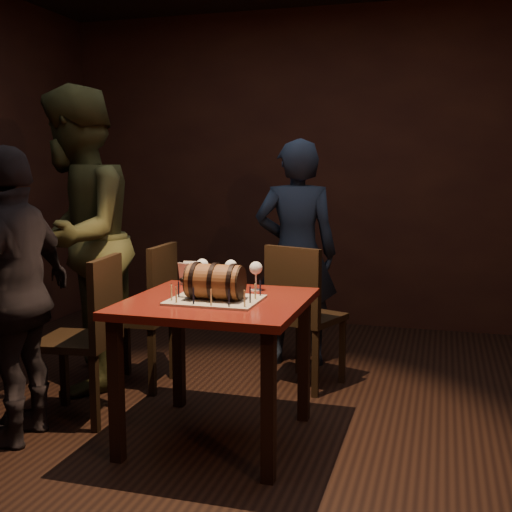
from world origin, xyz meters
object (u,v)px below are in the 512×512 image
(wine_glass_mid, at_px, (231,268))
(person_left_rear, at_px, (76,240))
(wine_glass_left, at_px, (202,266))
(chair_left_front, at_px, (90,329))
(pint_of_ale, at_px, (202,278))
(person_back, at_px, (296,253))
(wine_glass_right, at_px, (256,269))
(chair_left_rear, at_px, (149,307))
(barrel_cake, at_px, (215,282))
(chair_back, at_px, (301,309))
(pub_table, at_px, (217,320))
(person_left_front, at_px, (16,295))

(wine_glass_mid, bearing_deg, person_left_rear, 168.96)
(wine_glass_left, height_order, chair_left_front, chair_left_front)
(pint_of_ale, bearing_deg, chair_left_front, -168.52)
(pint_of_ale, distance_m, person_left_rear, 1.05)
(pint_of_ale, xyz_separation_m, person_back, (0.25, 1.23, -0.01))
(wine_glass_mid, distance_m, wine_glass_right, 0.15)
(wine_glass_right, relative_size, person_left_rear, 0.08)
(wine_glass_right, bearing_deg, chair_left_rear, 155.60)
(chair_left_rear, xyz_separation_m, chair_left_front, (-0.07, -0.60, 0.00))
(barrel_cake, relative_size, wine_glass_left, 2.07)
(chair_back, height_order, chair_left_front, same)
(pub_table, xyz_separation_m, person_left_rear, (-1.13, 0.52, 0.32))
(chair_left_front, bearing_deg, wine_glass_right, 14.02)
(wine_glass_mid, height_order, wine_glass_right, same)
(barrel_cake, distance_m, chair_back, 1.02)
(pint_of_ale, relative_size, chair_left_rear, 0.16)
(person_back, height_order, person_left_front, person_back)
(pint_of_ale, bearing_deg, chair_left_rear, 139.31)
(chair_left_front, relative_size, person_left_rear, 0.48)
(barrel_cake, xyz_separation_m, chair_left_rear, (-0.71, 0.70, -0.33))
(wine_glass_left, height_order, wine_glass_right, same)
(wine_glass_right, bearing_deg, pub_table, -114.57)
(wine_glass_mid, relative_size, person_left_front, 0.11)
(wine_glass_right, distance_m, person_back, 1.14)
(pint_of_ale, relative_size, chair_left_front, 0.16)
(person_left_rear, bearing_deg, wine_glass_left, 60.91)
(wine_glass_mid, height_order, chair_left_rear, chair_left_rear)
(wine_glass_right, xyz_separation_m, pint_of_ale, (-0.28, -0.10, -0.05))
(wine_glass_left, distance_m, person_left_rear, 0.97)
(wine_glass_left, relative_size, person_left_front, 0.11)
(wine_glass_mid, distance_m, person_back, 1.12)
(barrel_cake, bearing_deg, chair_left_front, 172.52)
(wine_glass_right, relative_size, chair_back, 0.17)
(pub_table, height_order, barrel_cake, barrel_cake)
(wine_glass_right, xyz_separation_m, chair_back, (0.12, 0.61, -0.35))
(barrel_cake, xyz_separation_m, pint_of_ale, (-0.16, 0.23, -0.03))
(person_left_front, bearing_deg, barrel_cake, 99.53)
(wine_glass_left, xyz_separation_m, pint_of_ale, (0.04, -0.12, -0.05))
(wine_glass_left, distance_m, chair_left_front, 0.72)
(chair_left_rear, bearing_deg, person_left_front, -107.71)
(wine_glass_left, xyz_separation_m, chair_left_front, (-0.58, -0.24, -0.35))
(wine_glass_right, height_order, chair_left_rear, chair_left_rear)
(wine_glass_mid, height_order, pint_of_ale, wine_glass_mid)
(pub_table, bearing_deg, chair_left_rear, 136.95)
(barrel_cake, xyz_separation_m, person_back, (0.09, 1.46, -0.04))
(wine_glass_left, bearing_deg, chair_left_front, -157.33)
(chair_back, relative_size, chair_left_front, 1.00)
(wine_glass_left, height_order, pint_of_ale, wine_glass_left)
(chair_back, height_order, person_left_front, person_left_front)
(wine_glass_right, xyz_separation_m, chair_left_rear, (-0.83, 0.38, -0.35))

